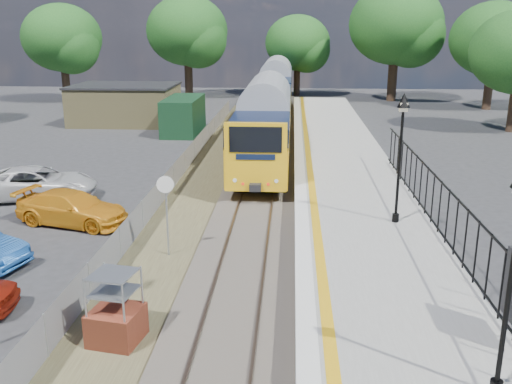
# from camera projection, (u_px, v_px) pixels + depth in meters

# --- Properties ---
(ground) EXTENTS (120.00, 120.00, 0.00)m
(ground) POSITION_uv_depth(u_px,v_px,m) (232.00, 323.00, 15.31)
(ground) COLOR #2D2D30
(ground) RESTS_ON ground
(track_bed) EXTENTS (5.90, 80.00, 0.29)m
(track_bed) POSITION_uv_depth(u_px,v_px,m) (244.00, 208.00, 24.58)
(track_bed) COLOR #473F38
(track_bed) RESTS_ON ground
(platform) EXTENTS (5.00, 70.00, 0.90)m
(platform) POSITION_uv_depth(u_px,v_px,m) (358.00, 215.00, 22.59)
(platform) COLOR gray
(platform) RESTS_ON ground
(platform_edge) EXTENTS (0.90, 70.00, 0.01)m
(platform_edge) POSITION_uv_depth(u_px,v_px,m) (306.00, 203.00, 22.59)
(platform_edge) COLOR silver
(platform_edge) RESTS_ON platform
(victorian_lamp_north) EXTENTS (0.44, 0.44, 4.60)m
(victorian_lamp_north) POSITION_uv_depth(u_px,v_px,m) (402.00, 128.00, 19.53)
(victorian_lamp_north) COLOR black
(victorian_lamp_north) RESTS_ON platform
(palisade_fence) EXTENTS (0.12, 26.00, 2.00)m
(palisade_fence) POSITION_uv_depth(u_px,v_px,m) (463.00, 235.00, 16.54)
(palisade_fence) COLOR black
(palisade_fence) RESTS_ON platform
(wire_fence) EXTENTS (0.06, 52.00, 1.20)m
(wire_fence) POSITION_uv_depth(u_px,v_px,m) (169.00, 182.00, 26.89)
(wire_fence) COLOR #999EA3
(wire_fence) RESTS_ON ground
(outbuilding) EXTENTS (10.80, 10.10, 3.12)m
(outbuilding) POSITION_uv_depth(u_px,v_px,m) (136.00, 106.00, 45.44)
(outbuilding) COLOR #958854
(outbuilding) RESTS_ON ground
(tree_line) EXTENTS (56.80, 43.80, 11.88)m
(tree_line) POSITION_uv_depth(u_px,v_px,m) (292.00, 37.00, 53.60)
(tree_line) COLOR #332319
(tree_line) RESTS_ON ground
(train) EXTENTS (2.82, 40.83, 3.51)m
(train) POSITION_uv_depth(u_px,v_px,m) (272.00, 98.00, 43.92)
(train) COLOR gold
(train) RESTS_ON ground
(brick_plinth) EXTENTS (1.38, 1.38, 1.92)m
(brick_plinth) POSITION_uv_depth(u_px,v_px,m) (115.00, 309.00, 14.10)
(brick_plinth) COLOR #984026
(brick_plinth) RESTS_ON ground
(speed_sign) EXTENTS (0.58, 0.14, 2.88)m
(speed_sign) POSITION_uv_depth(u_px,v_px,m) (166.00, 202.00, 19.14)
(speed_sign) COLOR #999EA3
(speed_sign) RESTS_ON ground
(car_yellow) EXTENTS (4.94, 2.96, 1.34)m
(car_yellow) POSITION_uv_depth(u_px,v_px,m) (72.00, 208.00, 22.74)
(car_yellow) COLOR orange
(car_yellow) RESTS_ON ground
(car_white) EXTENTS (5.58, 3.11, 1.48)m
(car_white) POSITION_uv_depth(u_px,v_px,m) (37.00, 183.00, 26.10)
(car_white) COLOR silver
(car_white) RESTS_ON ground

